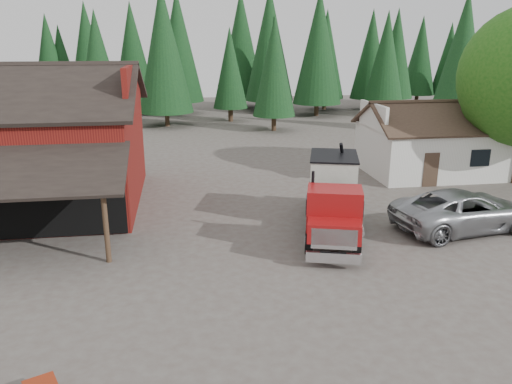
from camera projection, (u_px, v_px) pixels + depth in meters
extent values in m
plane|color=#4C423C|center=(262.00, 276.00, 17.95)|extent=(120.00, 120.00, 0.00)
cube|color=maroon|center=(15.00, 157.00, 25.12)|extent=(12.00, 10.00, 5.00)
cube|color=black|center=(20.00, 83.00, 26.47)|extent=(12.80, 5.53, 2.35)
cube|color=maroon|center=(132.00, 85.00, 24.96)|extent=(0.25, 7.00, 2.00)
cylinder|color=#382619|center=(106.00, 228.00, 18.73)|extent=(0.20, 0.20, 2.80)
cube|color=silver|center=(431.00, 150.00, 31.66)|extent=(8.00, 6.00, 3.00)
cube|color=#38281E|center=(447.00, 118.00, 29.59)|extent=(8.60, 3.42, 1.80)
cube|color=#38281E|center=(423.00, 111.00, 32.43)|extent=(8.60, 3.42, 1.80)
cube|color=silver|center=(373.00, 116.00, 30.44)|extent=(0.20, 4.20, 1.50)
cube|color=silver|center=(494.00, 113.00, 31.58)|extent=(0.20, 4.20, 1.50)
cube|color=#38281E|center=(431.00, 170.00, 28.74)|extent=(0.90, 0.06, 2.00)
cube|color=black|center=(480.00, 158.00, 28.99)|extent=(1.20, 0.06, 1.00)
sphere|color=#195212|center=(501.00, 97.00, 28.96)|extent=(4.40, 4.40, 4.40)
cylinder|color=#382619|center=(274.00, 122.00, 46.96)|extent=(0.44, 0.44, 1.60)
cone|color=black|center=(274.00, 66.00, 45.48)|extent=(3.96, 3.96, 9.00)
cylinder|color=#382619|center=(454.00, 125.00, 45.45)|extent=(0.44, 0.44, 1.60)
cone|color=black|center=(462.00, 55.00, 43.68)|extent=(4.84, 4.84, 11.00)
cylinder|color=#382619|center=(167.00, 118.00, 49.32)|extent=(0.44, 0.44, 1.60)
cone|color=black|center=(164.00, 49.00, 47.40)|extent=(5.28, 5.28, 12.00)
cylinder|color=black|center=(309.00, 242.00, 19.74)|extent=(0.57, 1.02, 0.97)
cylinder|color=black|center=(357.00, 245.00, 19.50)|extent=(0.57, 1.02, 0.97)
cylinder|color=black|center=(312.00, 208.00, 23.76)|extent=(0.57, 1.02, 0.97)
cylinder|color=black|center=(351.00, 210.00, 23.52)|extent=(0.57, 1.02, 0.97)
cylinder|color=black|center=(313.00, 200.00, 24.93)|extent=(0.57, 1.02, 0.97)
cylinder|color=black|center=(350.00, 202.00, 24.70)|extent=(0.57, 1.02, 0.97)
cube|color=black|center=(332.00, 212.00, 22.20)|extent=(3.05, 7.56, 0.35)
cube|color=silver|center=(333.00, 258.00, 18.32)|extent=(1.99, 0.72, 0.40)
cube|color=silver|center=(334.00, 239.00, 18.20)|extent=(1.64, 0.55, 0.79)
cube|color=maroon|center=(334.00, 230.00, 18.67)|extent=(2.23, 1.66, 0.75)
cube|color=maroon|center=(334.00, 208.00, 19.61)|extent=(2.45, 2.03, 1.63)
cube|color=black|center=(335.00, 208.00, 18.87)|extent=(1.80, 0.58, 0.79)
cylinder|color=black|center=(313.00, 190.00, 20.34)|extent=(0.15, 0.15, 1.59)
cube|color=black|center=(334.00, 203.00, 20.46)|extent=(2.11, 0.70, 1.41)
cube|color=black|center=(332.00, 198.00, 23.30)|extent=(3.59, 5.55, 0.14)
cube|color=silver|center=(333.00, 171.00, 22.92)|extent=(2.76, 3.36, 1.41)
cone|color=silver|center=(333.00, 190.00, 23.18)|extent=(2.41, 2.41, 0.62)
cube|color=black|center=(334.00, 156.00, 22.71)|extent=(2.87, 3.47, 0.07)
cylinder|color=black|center=(344.00, 167.00, 24.05)|extent=(1.15, 1.75, 2.70)
cube|color=maroon|center=(321.00, 181.00, 25.31)|extent=(0.71, 0.83, 0.40)
cylinder|color=silver|center=(358.00, 230.00, 20.34)|extent=(0.72, 0.99, 0.49)
imported|color=#9B9EA3|center=(464.00, 210.00, 22.18)|extent=(6.89, 4.04, 1.80)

